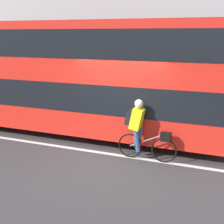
% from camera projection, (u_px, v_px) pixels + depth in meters
% --- Properties ---
extents(ground_plane, '(80.00, 80.00, 0.00)m').
position_uv_depth(ground_plane, '(113.00, 157.00, 8.22)').
color(ground_plane, '#38383A').
extents(road_center_line, '(50.00, 0.14, 0.01)m').
position_uv_depth(road_center_line, '(116.00, 155.00, 8.38)').
color(road_center_line, silver).
rests_on(road_center_line, ground_plane).
extents(sidewalk_curb, '(60.00, 1.65, 0.10)m').
position_uv_depth(sidewalk_curb, '(162.00, 109.00, 13.26)').
color(sidewalk_curb, '#A8A399').
rests_on(sidewalk_curb, ground_plane).
extents(building_facade, '(60.00, 0.30, 8.41)m').
position_uv_depth(building_facade, '(171.00, 8.00, 13.12)').
color(building_facade, '#9E9EA3').
rests_on(building_facade, ground_plane).
extents(bus, '(11.29, 2.59, 3.53)m').
position_uv_depth(bus, '(57.00, 71.00, 10.22)').
color(bus, black).
rests_on(bus, ground_plane).
extents(cyclist_on_bike, '(1.55, 0.32, 1.58)m').
position_uv_depth(cyclist_on_bike, '(141.00, 128.00, 7.91)').
color(cyclist_on_bike, black).
rests_on(cyclist_on_bike, ground_plane).
extents(street_sign_post, '(0.36, 0.09, 2.41)m').
position_uv_depth(street_sign_post, '(206.00, 79.00, 12.21)').
color(street_sign_post, '#59595B').
rests_on(street_sign_post, sidewalk_curb).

